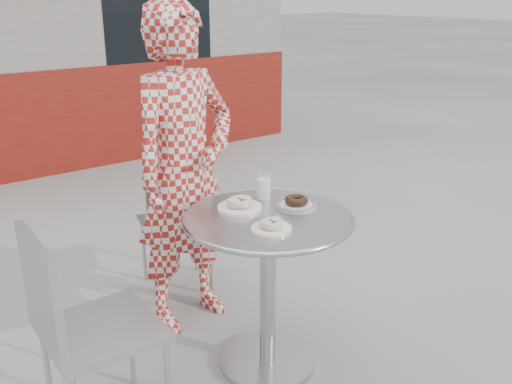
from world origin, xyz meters
TOP-DOWN VIEW (x-y plane):
  - ground at (0.00, 0.00)m, footprint 60.00×60.00m
  - bistro_table at (-0.01, 0.01)m, footprint 0.76×0.76m
  - chair_far at (0.02, 0.92)m, footprint 0.47×0.48m
  - chair_left at (-0.79, 0.08)m, footprint 0.44×0.44m
  - seated_person at (-0.08, 0.61)m, footprint 0.67×0.50m
  - plate_far at (-0.06, 0.16)m, footprint 0.20×0.20m
  - plate_near at (-0.09, -0.12)m, footprint 0.17×0.17m
  - plate_checker at (0.17, 0.02)m, footprint 0.19×0.19m
  - milk_cup at (0.12, 0.20)m, footprint 0.07×0.07m

SIDE VIEW (x-z plane):
  - ground at x=0.00m, z-range 0.00..0.00m
  - chair_far at x=0.02m, z-range -0.16..0.65m
  - chair_left at x=-0.79m, z-range -0.17..0.72m
  - bistro_table at x=-0.01m, z-range 0.20..0.97m
  - plate_checker at x=0.17m, z-range 0.76..0.81m
  - plate_near at x=-0.09m, z-range 0.77..0.81m
  - plate_far at x=-0.06m, z-range 0.77..0.82m
  - milk_cup at x=0.12m, z-range 0.77..0.88m
  - seated_person at x=-0.08m, z-range 0.00..1.68m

